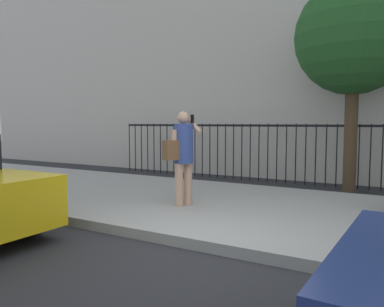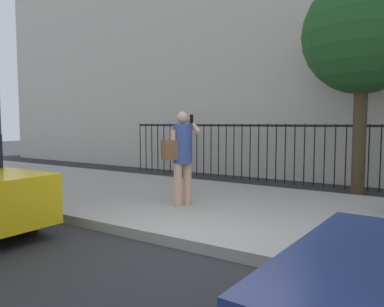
# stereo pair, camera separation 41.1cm
# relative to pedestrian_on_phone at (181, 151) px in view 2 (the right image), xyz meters

# --- Properties ---
(ground_plane) EXTENTS (60.00, 60.00, 0.00)m
(ground_plane) POSITION_rel_pedestrian_on_phone_xyz_m (1.25, -1.59, -1.12)
(ground_plane) COLOR #28282B
(sidewalk) EXTENTS (28.00, 4.40, 0.15)m
(sidewalk) POSITION_rel_pedestrian_on_phone_xyz_m (1.25, 0.61, -1.05)
(sidewalk) COLOR #9E9B93
(sidewalk) RESTS_ON ground
(iron_fence) EXTENTS (12.03, 0.04, 1.60)m
(iron_fence) POSITION_rel_pedestrian_on_phone_xyz_m (1.25, 4.31, -0.10)
(iron_fence) COLOR black
(iron_fence) RESTS_ON ground
(pedestrian_on_phone) EXTENTS (0.54, 0.72, 1.67)m
(pedestrian_on_phone) POSITION_rel_pedestrian_on_phone_xyz_m (0.00, 0.00, 0.00)
(pedestrian_on_phone) COLOR tan
(pedestrian_on_phone) RESTS_ON sidewalk
(street_tree_near) EXTENTS (2.65, 2.65, 4.92)m
(street_tree_near) POSITION_rel_pedestrian_on_phone_xyz_m (2.27, 3.79, 2.44)
(street_tree_near) COLOR #4C3823
(street_tree_near) RESTS_ON ground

